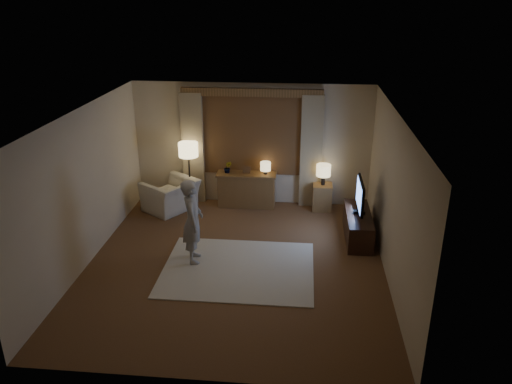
# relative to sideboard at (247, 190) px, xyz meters

# --- Properties ---
(room) EXTENTS (5.04, 5.54, 2.64)m
(room) POSITION_rel_sideboard_xyz_m (0.09, -2.00, 0.98)
(room) COLOR brown
(room) RESTS_ON ground
(rug) EXTENTS (2.50, 2.00, 0.02)m
(rug) POSITION_rel_sideboard_xyz_m (0.16, -2.67, -0.34)
(rug) COLOR beige
(rug) RESTS_ON floor
(sideboard) EXTENTS (1.20, 0.40, 0.70)m
(sideboard) POSITION_rel_sideboard_xyz_m (0.00, 0.00, 0.00)
(sideboard) COLOR brown
(sideboard) RESTS_ON floor
(picture_frame) EXTENTS (0.16, 0.02, 0.20)m
(picture_frame) POSITION_rel_sideboard_xyz_m (0.00, 0.00, 0.45)
(picture_frame) COLOR brown
(picture_frame) RESTS_ON sideboard
(plant) EXTENTS (0.17, 0.13, 0.30)m
(plant) POSITION_rel_sideboard_xyz_m (-0.40, 0.00, 0.50)
(plant) COLOR #999999
(plant) RESTS_ON sideboard
(table_lamp_sideboard) EXTENTS (0.22, 0.22, 0.30)m
(table_lamp_sideboard) POSITION_rel_sideboard_xyz_m (0.40, 0.00, 0.55)
(table_lamp_sideboard) COLOR black
(table_lamp_sideboard) RESTS_ON sideboard
(floor_lamp) EXTENTS (0.41, 0.41, 1.40)m
(floor_lamp) POSITION_rel_sideboard_xyz_m (-1.21, -0.08, 0.82)
(floor_lamp) COLOR black
(floor_lamp) RESTS_ON floor
(armchair) EXTENTS (1.29, 1.32, 0.65)m
(armchair) POSITION_rel_sideboard_xyz_m (-1.57, -0.38, -0.02)
(armchair) COLOR beige
(armchair) RESTS_ON floor
(side_table) EXTENTS (0.40, 0.40, 0.56)m
(side_table) POSITION_rel_sideboard_xyz_m (1.61, -0.05, -0.07)
(side_table) COLOR brown
(side_table) RESTS_ON floor
(table_lamp_side) EXTENTS (0.30, 0.30, 0.44)m
(table_lamp_side) POSITION_rel_sideboard_xyz_m (1.61, -0.05, 0.52)
(table_lamp_side) COLOR black
(table_lamp_side) RESTS_ON side_table
(tv_stand) EXTENTS (0.45, 1.40, 0.50)m
(tv_stand) POSITION_rel_sideboard_xyz_m (2.24, -1.31, -0.10)
(tv_stand) COLOR black
(tv_stand) RESTS_ON floor
(tv) EXTENTS (0.22, 0.89, 0.64)m
(tv) POSITION_rel_sideboard_xyz_m (2.24, -1.31, 0.50)
(tv) COLOR black
(tv) RESTS_ON tv_stand
(person) EXTENTS (0.45, 0.59, 1.47)m
(person) POSITION_rel_sideboard_xyz_m (-0.63, -2.46, 0.41)
(person) COLOR #A9A59C
(person) RESTS_ON rug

